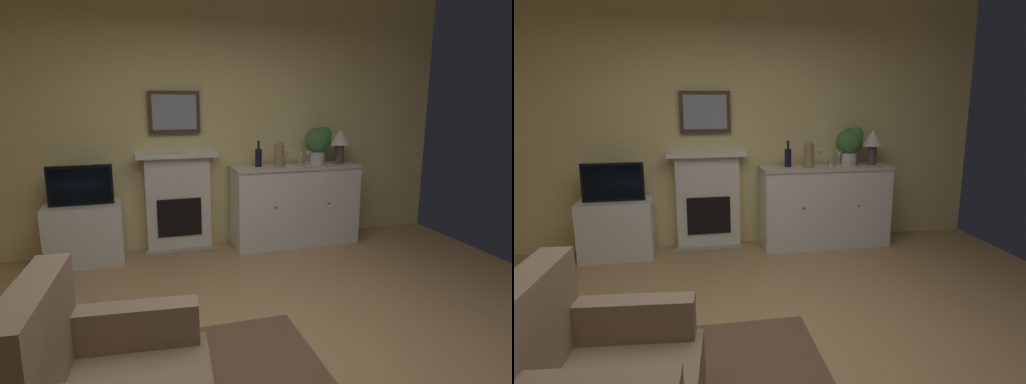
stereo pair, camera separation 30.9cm
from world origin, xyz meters
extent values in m
cube|color=tan|center=(0.00, 0.00, -0.05)|extent=(6.02, 5.10, 0.10)
cube|color=#EAD68C|center=(0.00, 2.52, 1.49)|extent=(6.02, 0.06, 2.98)
cube|color=white|center=(-0.23, 2.40, 0.53)|extent=(0.70, 0.18, 1.05)
cube|color=tan|center=(-0.23, 2.30, 0.01)|extent=(0.77, 0.20, 0.03)
cube|color=black|center=(-0.23, 2.31, 0.39)|extent=(0.48, 0.02, 0.42)
cube|color=white|center=(-0.23, 2.37, 1.07)|extent=(0.87, 0.27, 0.05)
cube|color=#473323|center=(-0.23, 2.44, 1.53)|extent=(0.55, 0.03, 0.45)
cube|color=#8C99A8|center=(-0.23, 2.42, 1.53)|extent=(0.47, 0.01, 0.37)
cube|color=white|center=(1.09, 2.22, 0.45)|extent=(1.44, 0.45, 0.90)
cube|color=beige|center=(1.09, 2.22, 0.91)|extent=(1.47, 0.48, 0.03)
sphere|color=brown|center=(0.77, 1.98, 0.51)|extent=(0.02, 0.02, 0.02)
sphere|color=brown|center=(1.41, 1.98, 0.51)|extent=(0.02, 0.02, 0.02)
cylinder|color=#4C4742|center=(1.64, 2.22, 1.04)|extent=(0.10, 0.10, 0.22)
cone|color=silver|center=(1.64, 2.22, 1.24)|extent=(0.26, 0.26, 0.18)
cylinder|color=black|center=(0.65, 2.25, 1.03)|extent=(0.08, 0.08, 0.20)
cylinder|color=black|center=(0.65, 2.25, 1.17)|extent=(0.03, 0.03, 0.09)
cylinder|color=silver|center=(1.02, 2.25, 0.93)|extent=(0.06, 0.06, 0.00)
cylinder|color=silver|center=(1.02, 2.25, 0.98)|extent=(0.01, 0.01, 0.09)
cone|color=silver|center=(1.02, 2.25, 1.06)|extent=(0.07, 0.07, 0.07)
cylinder|color=silver|center=(1.13, 2.17, 0.93)|extent=(0.06, 0.06, 0.00)
cylinder|color=silver|center=(1.13, 2.17, 0.98)|extent=(0.01, 0.01, 0.09)
cone|color=silver|center=(1.13, 2.17, 1.06)|extent=(0.07, 0.07, 0.07)
cylinder|color=silver|center=(1.24, 2.21, 0.93)|extent=(0.06, 0.06, 0.00)
cylinder|color=silver|center=(1.24, 2.21, 0.98)|extent=(0.01, 0.01, 0.09)
cone|color=silver|center=(1.24, 2.21, 1.06)|extent=(0.07, 0.07, 0.07)
cylinder|color=#9E7F5B|center=(0.87, 2.17, 1.05)|extent=(0.11, 0.11, 0.24)
sphere|color=#9E7F5B|center=(0.87, 2.17, 1.17)|extent=(0.08, 0.08, 0.08)
cube|color=white|center=(-1.21, 2.23, 0.31)|extent=(0.75, 0.42, 0.62)
cube|color=black|center=(-1.21, 2.21, 0.82)|extent=(0.62, 0.06, 0.40)
cube|color=black|center=(-1.21, 2.18, 0.82)|extent=(0.57, 0.01, 0.35)
cylinder|color=beige|center=(1.38, 2.27, 1.00)|extent=(0.18, 0.18, 0.14)
sphere|color=#3D753D|center=(1.38, 2.27, 1.20)|extent=(0.30, 0.30, 0.30)
sphere|color=#3D753D|center=(1.44, 2.24, 1.27)|extent=(0.18, 0.18, 0.18)
cube|color=#8C7259|center=(-1.14, -0.48, 0.67)|extent=(0.23, 0.77, 0.50)
cube|color=#8C7259|center=(-0.78, -0.19, 0.53)|extent=(0.73, 0.21, 0.22)
camera|label=1|loc=(-0.72, -2.26, 1.66)|focal=29.88mm
camera|label=2|loc=(-0.41, -2.34, 1.66)|focal=29.88mm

